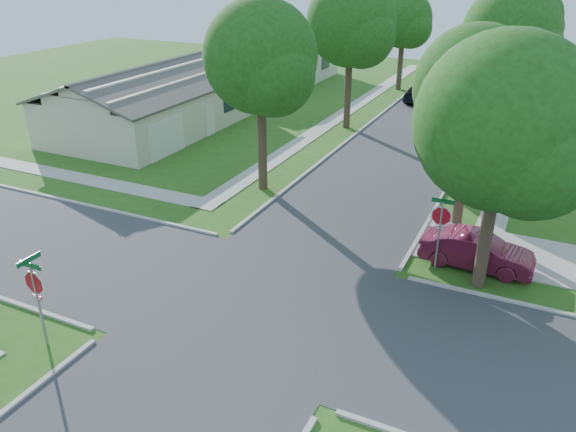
% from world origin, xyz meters
% --- Properties ---
extents(ground, '(100.00, 100.00, 0.00)m').
position_xyz_m(ground, '(0.00, 0.00, 0.00)').
color(ground, '#2D5517').
rests_on(ground, ground).
extents(road_ns, '(7.00, 100.00, 0.02)m').
position_xyz_m(road_ns, '(0.00, 0.00, 0.00)').
color(road_ns, '#333335').
rests_on(road_ns, ground).
extents(sidewalk_ne, '(1.20, 40.00, 0.04)m').
position_xyz_m(sidewalk_ne, '(6.10, 26.00, 0.02)').
color(sidewalk_ne, '#9E9B91').
rests_on(sidewalk_ne, ground).
extents(sidewalk_nw, '(1.20, 40.00, 0.04)m').
position_xyz_m(sidewalk_nw, '(-6.10, 26.00, 0.02)').
color(sidewalk_nw, '#9E9B91').
rests_on(sidewalk_nw, ground).
extents(driveway, '(8.80, 3.60, 0.05)m').
position_xyz_m(driveway, '(7.90, 7.10, 0.03)').
color(driveway, '#9E9B91').
rests_on(driveway, ground).
extents(stop_sign_sw, '(1.05, 0.80, 2.98)m').
position_xyz_m(stop_sign_sw, '(-4.70, -4.70, 2.03)').
color(stop_sign_sw, gray).
rests_on(stop_sign_sw, ground).
extents(stop_sign_ne, '(1.05, 0.80, 2.98)m').
position_xyz_m(stop_sign_ne, '(4.70, 4.70, 2.03)').
color(stop_sign_ne, gray).
rests_on(stop_sign_ne, ground).
extents(tree_e_near, '(4.97, 4.80, 8.28)m').
position_xyz_m(tree_e_near, '(4.75, 9.01, 5.64)').
color(tree_e_near, '#38281C').
rests_on(tree_e_near, ground).
extents(tree_e_mid, '(5.59, 5.40, 9.21)m').
position_xyz_m(tree_e_mid, '(4.76, 21.01, 6.25)').
color(tree_e_mid, '#38281C').
rests_on(tree_e_mid, ground).
extents(tree_e_far, '(5.17, 5.00, 8.72)m').
position_xyz_m(tree_e_far, '(4.75, 34.01, 5.98)').
color(tree_e_far, '#38281C').
rests_on(tree_e_far, ground).
extents(tree_w_near, '(5.38, 5.20, 8.97)m').
position_xyz_m(tree_w_near, '(-4.64, 9.01, 6.12)').
color(tree_w_near, '#38281C').
rests_on(tree_w_near, ground).
extents(tree_w_mid, '(5.80, 5.60, 9.56)m').
position_xyz_m(tree_w_mid, '(-4.64, 21.01, 6.49)').
color(tree_w_mid, '#38281C').
rests_on(tree_w_mid, ground).
extents(tree_w_far, '(4.76, 4.60, 8.04)m').
position_xyz_m(tree_w_far, '(-4.65, 34.01, 5.51)').
color(tree_w_far, '#38281C').
rests_on(tree_w_far, ground).
extents(tree_ne_corner, '(5.80, 5.60, 8.66)m').
position_xyz_m(tree_ne_corner, '(6.36, 4.21, 5.59)').
color(tree_ne_corner, '#38281C').
rests_on(tree_ne_corner, ground).
extents(house_nw_near, '(8.42, 13.60, 4.23)m').
position_xyz_m(house_nw_near, '(-15.99, 15.00, 1.52)').
color(house_nw_near, beige).
rests_on(house_nw_near, ground).
extents(house_nw_far, '(8.42, 13.60, 4.23)m').
position_xyz_m(house_nw_far, '(-15.99, 32.00, 1.52)').
color(house_nw_far, beige).
rests_on(house_nw_far, ground).
extents(car_driveway, '(4.07, 1.52, 1.33)m').
position_xyz_m(car_driveway, '(6.00, 5.50, 0.66)').
color(car_driveway, maroon).
rests_on(car_driveway, ground).
extents(car_curb_east, '(2.01, 4.32, 1.43)m').
position_xyz_m(car_curb_east, '(3.20, 21.54, 0.72)').
color(car_curb_east, black).
rests_on(car_curb_east, ground).
extents(car_curb_west, '(1.95, 4.43, 1.27)m').
position_xyz_m(car_curb_west, '(-2.07, 30.57, 0.63)').
color(car_curb_west, black).
rests_on(car_curb_west, ground).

